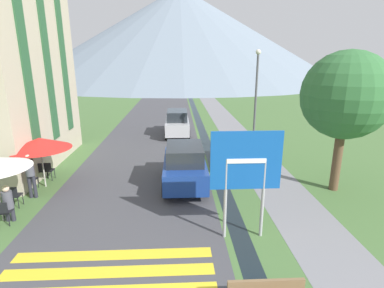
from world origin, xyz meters
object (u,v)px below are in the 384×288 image
object	(u,v)px
tree_by_path	(346,96)
person_seated_far	(8,202)
parked_car_far	(177,123)
streetlamp	(256,95)
person_standing_terrace	(30,173)
parked_car_near	(185,165)
cafe_chair_far_right	(48,169)
cafe_umbrella_middle_red	(40,143)
cafe_chair_nearest	(3,211)
cafe_chair_middle	(30,179)
cafe_chair_near_right	(14,195)
road_sign	(246,169)
cafe_chair_far_left	(41,170)

from	to	relation	value
tree_by_path	person_seated_far	bearing A→B (deg)	-170.89
parked_car_far	streetlamp	bearing A→B (deg)	-48.27
person_standing_terrace	tree_by_path	bearing A→B (deg)	0.82
parked_car_near	parked_car_far	size ratio (longest dim) A/B	0.95
cafe_chair_far_right	cafe_umbrella_middle_red	distance (m)	1.59
parked_car_far	cafe_chair_far_right	distance (m)	10.06
streetlamp	cafe_chair_nearest	bearing A→B (deg)	-144.35
parked_car_far	person_seated_far	distance (m)	13.05
cafe_chair_middle	streetlamp	size ratio (longest dim) A/B	0.15
cafe_umbrella_middle_red	person_seated_far	distance (m)	3.10
cafe_umbrella_middle_red	person_seated_far	bearing A→B (deg)	-89.46
cafe_chair_middle	person_seated_far	world-z (taller)	person_seated_far
parked_car_near	streetlamp	size ratio (longest dim) A/B	0.68
cafe_chair_near_right	cafe_umbrella_middle_red	bearing A→B (deg)	65.66
cafe_chair_middle	streetlamp	distance (m)	11.69
cafe_chair_middle	person_seated_far	bearing A→B (deg)	-85.50
cafe_chair_far_right	parked_car_far	bearing A→B (deg)	31.01
parked_car_near	streetlamp	bearing A→B (deg)	46.01
cafe_chair_nearest	tree_by_path	bearing A→B (deg)	2.01
road_sign	streetlamp	bearing A→B (deg)	74.04
cafe_umbrella_middle_red	cafe_chair_near_right	bearing A→B (deg)	-99.25
parked_car_far	streetlamp	xyz separation A→B (m)	(4.32, -4.85, 2.48)
cafe_umbrella_middle_red	streetlamp	bearing A→B (deg)	22.11
cafe_chair_far_right	person_standing_terrace	distance (m)	1.86
cafe_chair_middle	tree_by_path	xyz separation A→B (m)	(12.64, -0.54, 3.41)
road_sign	cafe_chair_far_right	distance (m)	9.35
cafe_chair_middle	cafe_chair_near_right	size ratio (longest dim) A/B	1.00
cafe_chair_middle	person_standing_terrace	xyz separation A→B (m)	(0.41, -0.72, 0.52)
person_standing_terrace	tree_by_path	xyz separation A→B (m)	(12.23, 0.18, 2.88)
cafe_chair_far_right	cafe_chair_far_left	size ratio (longest dim) A/B	1.00
cafe_chair_nearest	cafe_umbrella_middle_red	bearing A→B (deg)	81.61
cafe_chair_near_right	person_standing_terrace	size ratio (longest dim) A/B	0.48
parked_car_near	parked_car_far	bearing A→B (deg)	91.89
road_sign	tree_by_path	bearing A→B (deg)	35.61
cafe_chair_nearest	person_standing_terrace	size ratio (longest dim) A/B	0.48
cafe_umbrella_middle_red	cafe_chair_far_right	bearing A→B (deg)	101.31
streetlamp	tree_by_path	xyz separation A→B (m)	(2.20, -4.96, 0.53)
person_seated_far	streetlamp	world-z (taller)	streetlamp
cafe_chair_near_right	person_standing_terrace	xyz separation A→B (m)	(0.29, 0.82, 0.52)
cafe_chair_near_right	streetlamp	world-z (taller)	streetlamp
parked_car_far	person_seated_far	size ratio (longest dim) A/B	3.24
parked_car_near	cafe_chair_far_right	xyz separation A→B (m)	(-6.13, 0.82, -0.40)
cafe_chair_far_right	person_standing_terrace	xyz separation A→B (m)	(0.12, -1.79, 0.52)
cafe_umbrella_middle_red	streetlamp	size ratio (longest dim) A/B	0.43
cafe_umbrella_middle_red	person_standing_terrace	xyz separation A→B (m)	(-0.02, -1.07, -0.89)
person_seated_far	tree_by_path	distance (m)	12.75
road_sign	streetlamp	world-z (taller)	streetlamp
cafe_chair_near_right	parked_car_near	bearing A→B (deg)	0.78
cafe_chair_far_left	cafe_chair_far_right	bearing A→B (deg)	36.38
cafe_umbrella_middle_red	person_seated_far	world-z (taller)	cafe_umbrella_middle_red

